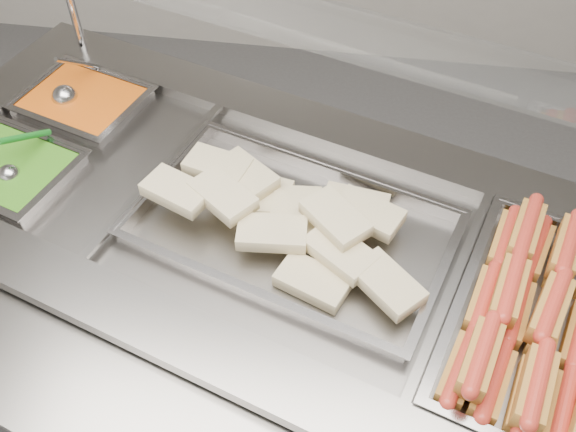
# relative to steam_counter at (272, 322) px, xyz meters

# --- Properties ---
(steam_counter) EXTENTS (2.25, 1.52, 0.99)m
(steam_counter) POSITION_rel_steam_counter_xyz_m (0.00, 0.00, 0.00)
(steam_counter) COLOR gray
(steam_counter) RESTS_ON ground
(tray_rail) EXTENTS (1.97, 0.98, 0.06)m
(tray_rail) POSITION_rel_steam_counter_xyz_m (-0.18, -0.54, 0.44)
(tray_rail) COLOR gray
(tray_rail) RESTS_ON steam_counter
(sneeze_guard) EXTENTS (1.83, 0.87, 0.48)m
(sneeze_guard) POSITION_rel_steam_counter_xyz_m (0.08, 0.23, 0.90)
(sneeze_guard) COLOR silver
(sneeze_guard) RESTS_ON steam_counter
(pan_hotdogs) EXTENTS (0.55, 0.69, 0.11)m
(pan_hotdogs) POSITION_rel_steam_counter_xyz_m (0.65, -0.21, 0.45)
(pan_hotdogs) COLOR gray
(pan_hotdogs) RESTS_ON steam_counter
(pan_wraps) EXTENTS (0.85, 0.65, 0.08)m
(pan_wraps) POSITION_rel_steam_counter_xyz_m (0.06, -0.02, 0.47)
(pan_wraps) COLOR gray
(pan_wraps) RESTS_ON steam_counter
(pan_beans) EXTENTS (0.40, 0.35, 0.11)m
(pan_beans) POSITION_rel_steam_counter_xyz_m (-0.63, 0.37, 0.45)
(pan_beans) COLOR gray
(pan_beans) RESTS_ON steam_counter
(pan_peas) EXTENTS (0.40, 0.35, 0.11)m
(pan_peas) POSITION_rel_steam_counter_xyz_m (-0.73, 0.07, 0.45)
(pan_peas) COLOR gray
(pan_peas) RESTS_ON steam_counter
(hotdogs_in_buns) EXTENTS (0.49, 0.64, 0.13)m
(hotdogs_in_buns) POSITION_rel_steam_counter_xyz_m (0.65, -0.22, 0.50)
(hotdogs_in_buns) COLOR #975C1F
(hotdogs_in_buns) RESTS_ON pan_hotdogs
(tortilla_wraps) EXTENTS (0.71, 0.47, 0.11)m
(tortilla_wraps) POSITION_rel_steam_counter_xyz_m (0.05, 0.00, 0.51)
(tortilla_wraps) COLOR #D0C08B
(tortilla_wraps) RESTS_ON pan_wraps
(ladle) EXTENTS (0.10, 0.20, 0.17)m
(ladle) POSITION_rel_steam_counter_xyz_m (-0.67, 0.37, 0.50)
(ladle) COLOR #ABACB0
(ladle) RESTS_ON pan_beans
(serving_spoon) EXTENTS (0.09, 0.19, 0.15)m
(serving_spoon) POSITION_rel_steam_counter_xyz_m (-0.70, 0.05, 0.51)
(serving_spoon) COLOR #ABACB0
(serving_spoon) RESTS_ON pan_peas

